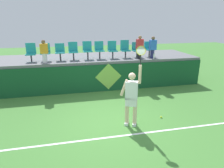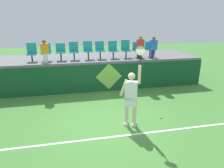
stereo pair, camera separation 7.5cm
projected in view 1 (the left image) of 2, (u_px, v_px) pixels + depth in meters
name	position (u px, v px, depth m)	size (l,w,h in m)	color
ground_plane	(110.00, 122.00, 6.94)	(40.00, 40.00, 0.00)	#478438
court_back_wall	(96.00, 78.00, 9.64)	(10.85, 0.20, 1.31)	#144C28
spectator_platform	(92.00, 58.00, 10.70)	(10.85, 2.85, 0.12)	slate
court_baseline_stripe	(117.00, 136.00, 6.07)	(9.76, 0.08, 0.01)	white
tennis_player	(132.00, 96.00, 6.43)	(0.71, 0.39, 2.60)	white
tennis_ball	(161.00, 117.00, 7.19)	(0.07, 0.07, 0.07)	#D1E533
water_bottle	(154.00, 56.00, 10.04)	(0.07, 0.07, 0.27)	white
stadium_chair_0	(31.00, 52.00, 9.40)	(0.44, 0.42, 0.85)	#38383D
stadium_chair_1	(45.00, 51.00, 9.53)	(0.44, 0.42, 0.82)	#38383D
stadium_chair_2	(60.00, 51.00, 9.66)	(0.44, 0.42, 0.80)	#38383D
stadium_chair_3	(73.00, 50.00, 9.79)	(0.44, 0.42, 0.85)	#38383D
stadium_chair_4	(87.00, 49.00, 9.93)	(0.44, 0.42, 0.86)	#38383D
stadium_chair_5	(99.00, 49.00, 10.05)	(0.44, 0.42, 0.85)	#38383D
stadium_chair_6	(112.00, 49.00, 10.19)	(0.44, 0.42, 0.85)	#38383D
stadium_chair_7	(125.00, 48.00, 10.33)	(0.44, 0.42, 0.88)	#38383D
stadium_chair_8	(137.00, 49.00, 10.47)	(0.44, 0.42, 0.76)	#38383D
stadium_chair_9	(149.00, 48.00, 10.59)	(0.44, 0.42, 0.78)	#38383D
spectator_0	(153.00, 47.00, 10.13)	(0.34, 0.20, 1.08)	navy
spectator_1	(44.00, 51.00, 9.09)	(0.34, 0.20, 1.03)	white
spectator_2	(140.00, 47.00, 10.01)	(0.34, 0.20, 1.13)	black
wall_signage_mount	(109.00, 91.00, 9.86)	(1.27, 0.01, 1.36)	#144C28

